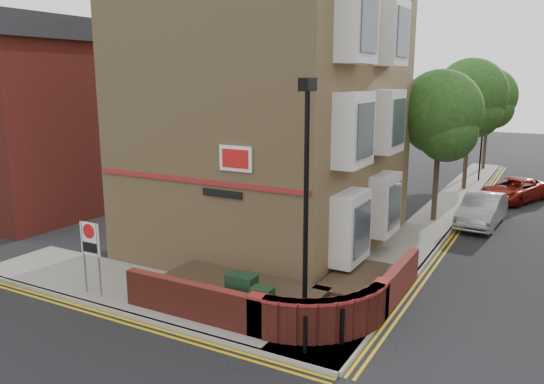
{
  "coord_description": "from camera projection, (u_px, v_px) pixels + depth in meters",
  "views": [
    {
      "loc": [
        6.79,
        -9.9,
        6.41
      ],
      "look_at": [
        -0.86,
        4.0,
        2.99
      ],
      "focal_mm": 35.0,
      "sensor_mm": 36.0,
      "label": 1
    }
  ],
  "objects": [
    {
      "name": "yellow_lines_main",
      "position": [
        469.0,
        216.0,
        25.2
      ],
      "size": [
        0.28,
        32.0,
        0.01
      ],
      "primitive_type": "cube",
      "color": "gold",
      "rests_on": "ground"
    },
    {
      "name": "tree_near",
      "position": [
        440.0,
        118.0,
        23.13
      ],
      "size": [
        3.64,
        3.65,
        6.7
      ],
      "color": "#382B1E",
      "rests_on": "pavement_main"
    },
    {
      "name": "corner_building",
      "position": [
        277.0,
        83.0,
        19.91
      ],
      "size": [
        8.95,
        10.4,
        13.6
      ],
      "color": "#A28356",
      "rests_on": "ground"
    },
    {
      "name": "silver_car_near",
      "position": [
        482.0,
        210.0,
        23.44
      ],
      "size": [
        1.76,
        4.38,
        1.42
      ],
      "primitive_type": "imported",
      "rotation": [
        0.0,
        0.0,
        -0.06
      ],
      "color": "#9C9FA4",
      "rests_on": "ground"
    },
    {
      "name": "ground",
      "position": [
        224.0,
        344.0,
        13.03
      ],
      "size": [
        120.0,
        120.0,
        0.0
      ],
      "primitive_type": "plane",
      "color": "black",
      "rests_on": "ground"
    },
    {
      "name": "kerb_main_near",
      "position": [
        464.0,
        214.0,
        25.31
      ],
      "size": [
        0.15,
        32.0,
        0.12
      ],
      "primitive_type": "cube",
      "color": "gray",
      "rests_on": "ground"
    },
    {
      "name": "side_building",
      "position": [
        59.0,
        117.0,
        26.0
      ],
      "size": [
        6.4,
        10.4,
        9.0
      ],
      "color": "maroon",
      "rests_on": "ground"
    },
    {
      "name": "kerb_side",
      "position": [
        119.0,
        312.0,
        14.67
      ],
      "size": [
        13.0,
        0.15,
        0.12
      ],
      "primitive_type": "cube",
      "color": "gray",
      "rests_on": "ground"
    },
    {
      "name": "bollard_near",
      "position": [
        305.0,
        335.0,
        12.31
      ],
      "size": [
        0.11,
        0.11,
        0.9
      ],
      "primitive_type": "cylinder",
      "color": "black",
      "rests_on": "pavement_corner"
    },
    {
      "name": "bollard_far",
      "position": [
        342.0,
        327.0,
        12.71
      ],
      "size": [
        0.11,
        0.11,
        0.9
      ],
      "primitive_type": "cylinder",
      "color": "black",
      "rests_on": "pavement_corner"
    },
    {
      "name": "zone_sign",
      "position": [
        90.0,
        245.0,
        15.47
      ],
      "size": [
        0.72,
        0.07,
        2.2
      ],
      "color": "slate",
      "rests_on": "pavement_corner"
    },
    {
      "name": "utility_cabinet_small",
      "position": [
        262.0,
        308.0,
        13.51
      ],
      "size": [
        0.55,
        0.4,
        1.1
      ],
      "primitive_type": "cube",
      "color": "black",
      "rests_on": "pavement_corner"
    },
    {
      "name": "lamppost",
      "position": [
        306.0,
        210.0,
        12.6
      ],
      "size": [
        0.25,
        0.5,
        6.3
      ],
      "color": "black",
      "rests_on": "pavement_corner"
    },
    {
      "name": "red_car_main",
      "position": [
        514.0,
        190.0,
        28.04
      ],
      "size": [
        3.61,
        4.91,
        1.24
      ],
      "primitive_type": "imported",
      "rotation": [
        0.0,
        0.0,
        -0.39
      ],
      "color": "maroon",
      "rests_on": "ground"
    },
    {
      "name": "traffic_light_assembly",
      "position": [
        482.0,
        138.0,
        32.72
      ],
      "size": [
        0.2,
        0.16,
        4.2
      ],
      "color": "black",
      "rests_on": "pavement_main"
    },
    {
      "name": "pavement_main",
      "position": [
        442.0,
        211.0,
        25.78
      ],
      "size": [
        2.0,
        32.0,
        0.12
      ],
      "primitive_type": "cube",
      "color": "gray",
      "rests_on": "ground"
    },
    {
      "name": "tree_mid",
      "position": [
        470.0,
        100.0,
        29.87
      ],
      "size": [
        4.03,
        4.03,
        7.42
      ],
      "color": "#382B1E",
      "rests_on": "pavement_main"
    },
    {
      "name": "yellow_lines_side",
      "position": [
        113.0,
        318.0,
        14.47
      ],
      "size": [
        13.0,
        0.28,
        0.01
      ],
      "primitive_type": "cube",
      "color": "gold",
      "rests_on": "ground"
    },
    {
      "name": "utility_cabinet_large",
      "position": [
        242.0,
        296.0,
        14.13
      ],
      "size": [
        0.8,
        0.45,
        1.2
      ],
      "primitive_type": "cube",
      "color": "black",
      "rests_on": "pavement_corner"
    },
    {
      "name": "pavement_corner",
      "position": [
        155.0,
        294.0,
        15.95
      ],
      "size": [
        13.0,
        3.0,
        0.12
      ],
      "primitive_type": "cube",
      "color": "gray",
      "rests_on": "ground"
    },
    {
      "name": "tree_far",
      "position": [
        489.0,
        100.0,
        36.79
      ],
      "size": [
        3.81,
        3.81,
        7.0
      ],
      "color": "#382B1E",
      "rests_on": "pavement_main"
    },
    {
      "name": "garden_wall",
      "position": [
        273.0,
        307.0,
        15.17
      ],
      "size": [
        6.8,
        6.0,
        1.2
      ],
      "primitive_type": null,
      "color": "maroon",
      "rests_on": "ground"
    }
  ]
}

